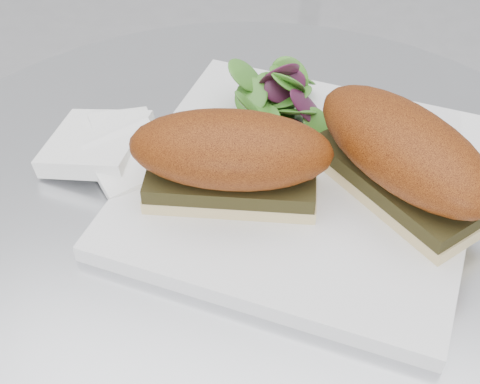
{
  "coord_description": "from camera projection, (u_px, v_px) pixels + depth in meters",
  "views": [
    {
      "loc": [
        0.06,
        -0.38,
        1.14
      ],
      "look_at": [
        -0.01,
        0.01,
        0.77
      ],
      "focal_mm": 50.0,
      "sensor_mm": 36.0,
      "label": 1
    }
  ],
  "objects": [
    {
      "name": "table",
      "position": [
        249.0,
        384.0,
        0.73
      ],
      "size": [
        0.7,
        0.7,
        0.73
      ],
      "color": "silver",
      "rests_on": "ground"
    },
    {
      "name": "sandwich_left",
      "position": [
        231.0,
        158.0,
        0.54
      ],
      "size": [
        0.17,
        0.09,
        0.08
      ],
      "rotation": [
        0.0,
        0.0,
        0.1
      ],
      "color": "beige",
      "rests_on": "plate"
    },
    {
      "name": "plate",
      "position": [
        302.0,
        182.0,
        0.59
      ],
      "size": [
        0.34,
        0.34,
        0.02
      ],
      "primitive_type": "cube",
      "rotation": [
        0.0,
        0.0,
        -0.17
      ],
      "color": "white",
      "rests_on": "table"
    },
    {
      "name": "salad",
      "position": [
        286.0,
        92.0,
        0.64
      ],
      "size": [
        0.11,
        0.11,
        0.05
      ],
      "primitive_type": null,
      "color": "#53882C",
      "rests_on": "plate"
    },
    {
      "name": "sandwich_right",
      "position": [
        403.0,
        156.0,
        0.54
      ],
      "size": [
        0.19,
        0.18,
        0.08
      ],
      "rotation": [
        0.0,
        0.0,
        -0.77
      ],
      "color": "beige",
      "rests_on": "plate"
    },
    {
      "name": "napkin",
      "position": [
        115.0,
        160.0,
        0.61
      ],
      "size": [
        0.15,
        0.15,
        0.02
      ],
      "primitive_type": null,
      "rotation": [
        0.0,
        0.0,
        -0.36
      ],
      "color": "white",
      "rests_on": "table"
    }
  ]
}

